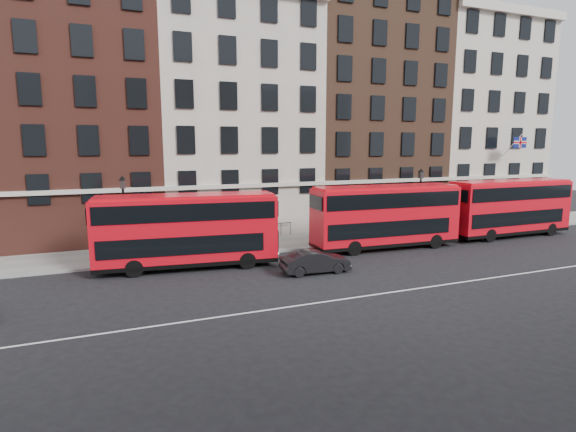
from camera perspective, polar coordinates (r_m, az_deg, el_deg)
name	(u,v)px	position (r m, az deg, el deg)	size (l,w,h in m)	color
ground	(325,287)	(23.66, 4.71, -8.97)	(120.00, 120.00, 0.00)	black
pavement	(261,244)	(33.03, -3.43, -3.61)	(80.00, 5.00, 0.15)	gray
kerb	(273,252)	(30.73, -1.96, -4.55)	(80.00, 0.30, 0.16)	gray
road_centre_line	(344,299)	(21.98, 7.07, -10.43)	(70.00, 0.12, 0.01)	white
building_terrace	(229,110)	(39.34, -7.49, 13.26)	(64.00, 11.95, 22.00)	beige
bus_b	(186,229)	(27.16, -12.78, -1.64)	(10.74, 3.68, 4.43)	red
bus_c	(385,215)	(32.27, 12.25, 0.11)	(10.77, 3.07, 4.48)	red
bus_d	(509,207)	(39.93, 26.26, 1.09)	(10.76, 2.68, 4.51)	red
car_front	(316,262)	(25.95, 3.52, -5.80)	(1.40, 4.02, 1.32)	black
lamp_post_left	(124,216)	(28.73, -20.06, 0.04)	(0.44, 0.44, 5.33)	black
lamp_post_right	(420,199)	(36.61, 16.40, 2.06)	(0.44, 0.44, 5.33)	black
traffic_light	(512,202)	(42.88, 26.61, 1.59)	(0.25, 0.45, 3.27)	black
iron_railings	(252,231)	(34.97, -4.58, -1.95)	(6.60, 0.06, 1.00)	black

